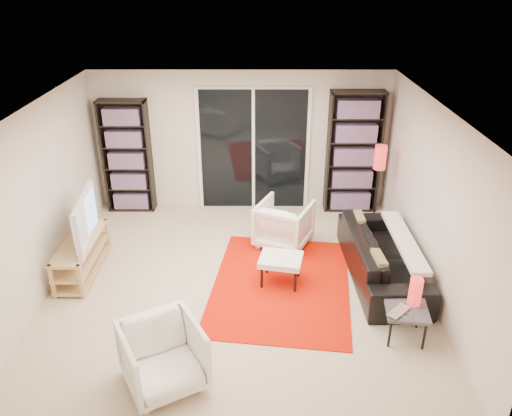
# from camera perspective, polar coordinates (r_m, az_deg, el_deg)

# --- Properties ---
(floor) EXTENTS (5.00, 5.00, 0.00)m
(floor) POSITION_cam_1_polar(r_m,az_deg,el_deg) (6.89, -2.11, -8.60)
(floor) COLOR beige
(floor) RESTS_ON ground
(wall_back) EXTENTS (5.00, 0.02, 2.40)m
(wall_back) POSITION_cam_1_polar(r_m,az_deg,el_deg) (8.61, -1.64, 7.64)
(wall_back) COLOR beige
(wall_back) RESTS_ON ground
(wall_front) EXTENTS (5.00, 0.02, 2.40)m
(wall_front) POSITION_cam_1_polar(r_m,az_deg,el_deg) (4.18, -3.65, -14.53)
(wall_front) COLOR beige
(wall_front) RESTS_ON ground
(wall_left) EXTENTS (0.02, 5.00, 2.40)m
(wall_left) POSITION_cam_1_polar(r_m,az_deg,el_deg) (6.86, -23.63, 0.43)
(wall_left) COLOR beige
(wall_left) RESTS_ON ground
(wall_right) EXTENTS (0.02, 5.00, 2.40)m
(wall_right) POSITION_cam_1_polar(r_m,az_deg,el_deg) (6.67, 19.72, 0.39)
(wall_right) COLOR beige
(wall_right) RESTS_ON ground
(ceiling) EXTENTS (5.00, 5.00, 0.02)m
(ceiling) POSITION_cam_1_polar(r_m,az_deg,el_deg) (5.87, -2.49, 11.07)
(ceiling) COLOR white
(ceiling) RESTS_ON wall_back
(sliding_door) EXTENTS (1.92, 0.08, 2.16)m
(sliding_door) POSITION_cam_1_polar(r_m,az_deg,el_deg) (8.62, -0.30, 6.62)
(sliding_door) COLOR white
(sliding_door) RESTS_ON ground
(bookshelf_left) EXTENTS (0.80, 0.30, 1.95)m
(bookshelf_left) POSITION_cam_1_polar(r_m,az_deg,el_deg) (8.80, -14.51, 5.68)
(bookshelf_left) COLOR black
(bookshelf_left) RESTS_ON ground
(bookshelf_right) EXTENTS (0.90, 0.30, 2.10)m
(bookshelf_right) POSITION_cam_1_polar(r_m,az_deg,el_deg) (8.65, 11.10, 6.20)
(bookshelf_right) COLOR black
(bookshelf_right) RESTS_ON ground
(tv_stand) EXTENTS (0.43, 1.33, 0.50)m
(tv_stand) POSITION_cam_1_polar(r_m,az_deg,el_deg) (7.40, -19.27, -5.13)
(tv_stand) COLOR #D5B876
(tv_stand) RESTS_ON floor
(tv) EXTENTS (0.29, 1.16, 0.66)m
(tv) POSITION_cam_1_polar(r_m,az_deg,el_deg) (7.13, -19.78, -1.22)
(tv) COLOR black
(tv) RESTS_ON tv_stand
(rug) EXTENTS (2.11, 2.67, 0.01)m
(rug) POSITION_cam_1_polar(r_m,az_deg,el_deg) (6.86, 2.88, -8.72)
(rug) COLOR red
(rug) RESTS_ON floor
(sofa) EXTENTS (0.91, 2.19, 0.63)m
(sofa) POSITION_cam_1_polar(r_m,az_deg,el_deg) (7.09, 14.23, -5.35)
(sofa) COLOR black
(sofa) RESTS_ON floor
(armchair_back) EXTENTS (1.01, 1.02, 0.70)m
(armchair_back) POSITION_cam_1_polar(r_m,az_deg,el_deg) (7.64, 3.21, -1.80)
(armchair_back) COLOR white
(armchair_back) RESTS_ON floor
(armchair_front) EXTENTS (1.03, 1.04, 0.71)m
(armchair_front) POSITION_cam_1_polar(r_m,az_deg,el_deg) (5.34, -10.57, -16.33)
(armchair_front) COLOR white
(armchair_front) RESTS_ON floor
(ottoman) EXTENTS (0.64, 0.56, 0.40)m
(ottoman) POSITION_cam_1_polar(r_m,az_deg,el_deg) (6.73, 2.85, -6.05)
(ottoman) COLOR white
(ottoman) RESTS_ON floor
(side_table) EXTENTS (0.52, 0.52, 0.40)m
(side_table) POSITION_cam_1_polar(r_m,az_deg,el_deg) (6.05, 16.82, -11.31)
(side_table) COLOR #3F3F44
(side_table) RESTS_ON floor
(laptop) EXTENTS (0.37, 0.36, 0.02)m
(laptop) POSITION_cam_1_polar(r_m,az_deg,el_deg) (5.92, 16.34, -11.49)
(laptop) COLOR silver
(laptop) RESTS_ON side_table
(table_lamp) EXTENTS (0.15, 0.15, 0.34)m
(table_lamp) POSITION_cam_1_polar(r_m,az_deg,el_deg) (6.03, 17.76, -9.08)
(table_lamp) COLOR red
(table_lamp) RESTS_ON side_table
(floor_lamp) EXTENTS (0.21, 0.21, 1.40)m
(floor_lamp) POSITION_cam_1_polar(r_m,az_deg,el_deg) (8.09, 13.91, 4.70)
(floor_lamp) COLOR black
(floor_lamp) RESTS_ON floor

